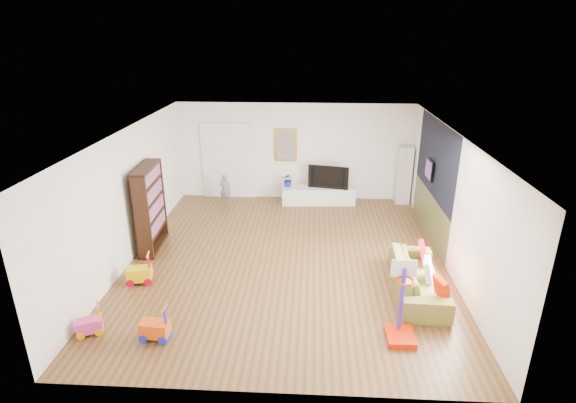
# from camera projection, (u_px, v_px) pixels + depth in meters

# --- Properties ---
(floor) EXTENTS (6.50, 7.50, 0.00)m
(floor) POSITION_uv_depth(u_px,v_px,m) (287.00, 259.00, 9.49)
(floor) COLOR brown
(floor) RESTS_ON ground
(ceiling) EXTENTS (6.50, 7.50, 0.00)m
(ceiling) POSITION_uv_depth(u_px,v_px,m) (287.00, 133.00, 8.52)
(ceiling) COLOR white
(ceiling) RESTS_ON ground
(wall_back) EXTENTS (6.50, 0.00, 2.70)m
(wall_back) POSITION_uv_depth(u_px,v_px,m) (295.00, 152.00, 12.50)
(wall_back) COLOR white
(wall_back) RESTS_ON ground
(wall_front) EXTENTS (6.50, 0.00, 2.70)m
(wall_front) POSITION_uv_depth(u_px,v_px,m) (269.00, 307.00, 5.51)
(wall_front) COLOR silver
(wall_front) RESTS_ON ground
(wall_left) EXTENTS (0.00, 7.50, 2.70)m
(wall_left) POSITION_uv_depth(u_px,v_px,m) (128.00, 196.00, 9.17)
(wall_left) COLOR white
(wall_left) RESTS_ON ground
(wall_right) EXTENTS (0.00, 7.50, 2.70)m
(wall_right) POSITION_uv_depth(u_px,v_px,m) (451.00, 203.00, 8.83)
(wall_right) COLOR white
(wall_right) RESTS_ON ground
(navy_accent) EXTENTS (0.01, 3.20, 1.70)m
(navy_accent) POSITION_uv_depth(u_px,v_px,m) (436.00, 159.00, 9.96)
(navy_accent) COLOR black
(navy_accent) RESTS_ON wall_right
(olive_wainscot) EXTENTS (0.01, 3.20, 1.00)m
(olive_wainscot) POSITION_uv_depth(u_px,v_px,m) (429.00, 215.00, 10.44)
(olive_wainscot) COLOR brown
(olive_wainscot) RESTS_ON wall_right
(doorway) EXTENTS (1.45, 0.06, 2.10)m
(doorway) POSITION_uv_depth(u_px,v_px,m) (228.00, 162.00, 12.67)
(doorway) COLOR white
(doorway) RESTS_ON ground
(painting_back) EXTENTS (0.62, 0.06, 0.92)m
(painting_back) POSITION_uv_depth(u_px,v_px,m) (286.00, 145.00, 12.40)
(painting_back) COLOR gold
(painting_back) RESTS_ON wall_back
(artwork_right) EXTENTS (0.04, 0.56, 0.46)m
(artwork_right) POSITION_uv_depth(u_px,v_px,m) (429.00, 169.00, 10.26)
(artwork_right) COLOR #7F3F8C
(artwork_right) RESTS_ON wall_right
(media_console) EXTENTS (2.04, 0.63, 0.47)m
(media_console) POSITION_uv_depth(u_px,v_px,m) (318.00, 195.00, 12.46)
(media_console) COLOR silver
(media_console) RESTS_ON ground
(tall_cabinet) EXTENTS (0.38, 0.38, 1.61)m
(tall_cabinet) POSITION_uv_depth(u_px,v_px,m) (404.00, 175.00, 12.31)
(tall_cabinet) COLOR silver
(tall_cabinet) RESTS_ON ground
(bookshelf) EXTENTS (0.41, 1.30, 1.87)m
(bookshelf) POSITION_uv_depth(u_px,v_px,m) (150.00, 208.00, 9.69)
(bookshelf) COLOR black
(bookshelf) RESTS_ON ground
(sofa) EXTENTS (0.91, 2.13, 0.61)m
(sofa) POSITION_uv_depth(u_px,v_px,m) (418.00, 277.00, 8.18)
(sofa) COLOR olive
(sofa) RESTS_ON ground
(basketball_hoop) EXTENTS (0.45, 0.55, 1.29)m
(basketball_hoop) POSITION_uv_depth(u_px,v_px,m) (404.00, 304.00, 6.81)
(basketball_hoop) COLOR #C11B00
(basketball_hoop) RESTS_ON ground
(ride_on_yellow) EXTENTS (0.50, 0.36, 0.60)m
(ride_on_yellow) POSITION_uv_depth(u_px,v_px,m) (139.00, 269.00, 8.49)
(ride_on_yellow) COLOR #E0BA07
(ride_on_yellow) RESTS_ON ground
(ride_on_orange) EXTENTS (0.46, 0.30, 0.58)m
(ride_on_orange) POSITION_uv_depth(u_px,v_px,m) (154.00, 323.00, 6.93)
(ride_on_orange) COLOR #DE4C0C
(ride_on_orange) RESTS_ON ground
(ride_on_pink) EXTENTS (0.44, 0.37, 0.51)m
(ride_on_pink) POSITION_uv_depth(u_px,v_px,m) (88.00, 320.00, 7.06)
(ride_on_pink) COLOR #DC348D
(ride_on_pink) RESTS_ON ground
(child) EXTENTS (0.31, 0.22, 0.83)m
(child) POSITION_uv_depth(u_px,v_px,m) (225.00, 189.00, 12.39)
(child) COLOR slate
(child) RESTS_ON ground
(tv) EXTENTS (1.12, 0.37, 0.64)m
(tv) POSITION_uv_depth(u_px,v_px,m) (329.00, 176.00, 12.27)
(tv) COLOR black
(tv) RESTS_ON media_console
(vase_plant) EXTENTS (0.35, 0.31, 0.39)m
(vase_plant) POSITION_uv_depth(u_px,v_px,m) (288.00, 180.00, 12.38)
(vase_plant) COLOR navy
(vase_plant) RESTS_ON media_console
(pillow_left) EXTENTS (0.19, 0.39, 0.37)m
(pillow_left) POSITION_uv_depth(u_px,v_px,m) (441.00, 288.00, 7.51)
(pillow_left) COLOR red
(pillow_left) RESTS_ON sofa
(pillow_center) EXTENTS (0.21, 0.42, 0.40)m
(pillow_center) POSITION_uv_depth(u_px,v_px,m) (428.00, 269.00, 8.10)
(pillow_center) COLOR white
(pillow_center) RESTS_ON sofa
(pillow_right) EXTENTS (0.16, 0.42, 0.41)m
(pillow_right) POSITION_uv_depth(u_px,v_px,m) (423.00, 253.00, 8.70)
(pillow_right) COLOR red
(pillow_right) RESTS_ON sofa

